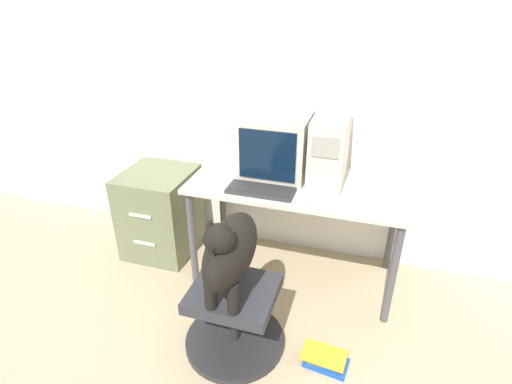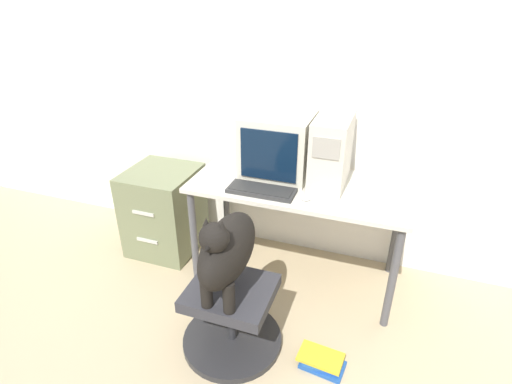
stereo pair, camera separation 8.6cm
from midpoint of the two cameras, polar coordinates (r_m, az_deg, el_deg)
The scene contains 11 objects.
ground_plane at distance 2.84m, azimuth 4.62°, elevation -15.72°, with size 12.00×12.00×0.00m, color tan.
wall_back at distance 2.86m, azimuth 9.66°, elevation 14.26°, with size 8.00×0.05×2.60m.
desk at distance 2.71m, azimuth 7.03°, elevation -0.56°, with size 1.43×0.67×0.76m.
crt_monitor at distance 2.72m, azimuth 4.03°, elevation 6.70°, with size 0.46×0.41×0.42m.
pc_tower at distance 2.62m, azimuth 11.66°, elevation 5.74°, with size 0.22×0.46×0.46m.
keyboard at distance 2.53m, azimuth 1.76°, elevation 0.23°, with size 0.43×0.17×0.03m.
computer_mouse at distance 2.46m, azimuth 8.07°, elevation -0.89°, with size 0.06×0.04×0.04m.
office_chair at distance 2.46m, azimuth -2.45°, elevation -17.41°, with size 0.60×0.60×0.42m.
dog at distance 2.11m, azimuth -3.05°, elevation -8.27°, with size 0.23×0.56×0.54m.
filing_cabinet at distance 3.25m, azimuth -12.23°, elevation -2.58°, with size 0.51×0.54×0.68m.
book_stack_floor at distance 2.51m, azimuth 10.37°, elevation -22.62°, with size 0.28×0.20×0.06m.
Camera 2 is at (0.52, -2.00, 1.94)m, focal length 28.00 mm.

